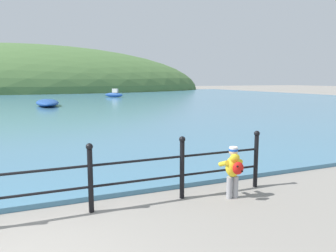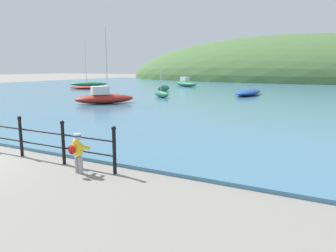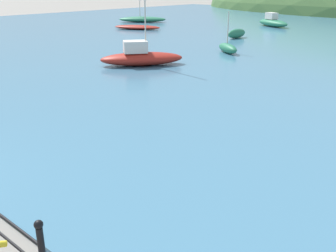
# 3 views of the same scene
# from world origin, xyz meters

# --- Properties ---
(water) EXTENTS (80.00, 60.00, 0.10)m
(water) POSITION_xyz_m (0.00, 32.00, 0.05)
(water) COLOR teal
(water) RESTS_ON ground
(far_hillside) EXTENTS (73.87, 40.63, 18.20)m
(far_hillside) POSITION_xyz_m (0.00, 67.52, 0.00)
(far_hillside) COLOR #476B38
(far_hillside) RESTS_ON ground
(iron_railing) EXTENTS (8.74, 0.12, 1.21)m
(iron_railing) POSITION_xyz_m (0.58, 1.50, 0.64)
(iron_railing) COLOR black
(iron_railing) RESTS_ON ground
(child_in_coat) EXTENTS (0.40, 0.55, 1.00)m
(child_in_coat) POSITION_xyz_m (4.06, 1.11, 0.61)
(child_in_coat) COLOR #99999E
(child_in_coat) RESTS_ON ground
(boat_far_left) EXTENTS (1.83, 5.10, 0.55)m
(boat_far_left) POSITION_xyz_m (1.94, 24.79, 0.38)
(boat_far_left) COLOR #1E4793
(boat_far_left) RESTS_ON water
(boat_twin_mast) EXTENTS (2.18, 2.20, 1.05)m
(boat_twin_mast) POSITION_xyz_m (10.27, 35.97, 0.44)
(boat_twin_mast) COLOR #1E4793
(boat_twin_mast) RESTS_ON water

